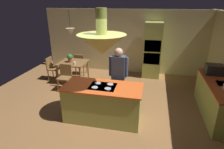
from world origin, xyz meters
TOP-DOWN VIEW (x-y plane):
  - ground at (0.00, 0.00)m, footprint 8.16×8.16m
  - wall_back at (0.00, 3.45)m, footprint 6.80×0.10m
  - kitchen_island at (0.00, -0.20)m, footprint 1.93×0.89m
  - counter_run_right at (2.84, 0.60)m, footprint 0.73×2.21m
  - oven_tower at (1.10, 3.04)m, footprint 0.66×0.62m
  - dining_table at (-1.70, 1.90)m, footprint 0.98×0.94m
  - person_at_island at (0.25, 0.52)m, footprint 0.53×0.23m
  - range_hood at (0.00, -0.20)m, footprint 1.10×1.10m
  - pendant_light_over_table at (-1.70, 1.90)m, footprint 0.32×0.32m
  - chair_facing_island at (-1.70, 1.21)m, footprint 0.40×0.40m
  - chair_by_back_wall at (-1.70, 2.59)m, footprint 0.40×0.40m
  - chair_at_corner at (-2.57, 1.90)m, footprint 0.40×0.40m
  - potted_plant_on_table at (-1.79, 1.87)m, footprint 0.20×0.20m
  - cup_on_table at (-1.53, 1.67)m, footprint 0.07×0.07m
  - microwave_on_counter at (2.84, 1.25)m, footprint 0.46×0.36m

SIDE VIEW (x-z plane):
  - ground at x=0.00m, z-range 0.00..0.00m
  - kitchen_island at x=0.00m, z-range -0.01..0.93m
  - counter_run_right at x=2.84m, z-range 0.01..0.93m
  - chair_facing_island at x=-1.70m, z-range 0.07..0.94m
  - chair_by_back_wall at x=-1.70m, z-range 0.07..0.94m
  - chair_at_corner at x=-2.57m, z-range 0.07..0.94m
  - dining_table at x=-1.70m, z-range 0.28..1.04m
  - cup_on_table at x=-1.53m, z-range 0.76..0.85m
  - potted_plant_on_table at x=-1.79m, z-range 0.78..1.08m
  - person_at_island at x=0.25m, z-range 0.13..1.84m
  - microwave_on_counter at x=2.84m, z-range 0.92..1.20m
  - oven_tower at x=1.10m, z-range 0.00..2.12m
  - wall_back at x=0.00m, z-range 0.00..2.55m
  - pendant_light_over_table at x=-1.70m, z-range 1.45..2.27m
  - range_hood at x=0.00m, z-range 1.47..2.47m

